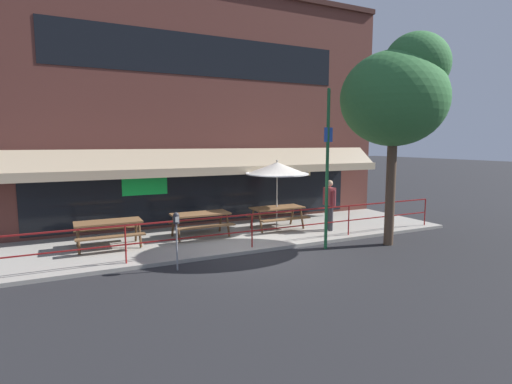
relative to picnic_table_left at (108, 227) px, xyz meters
name	(u,v)px	position (x,y,z in m)	size (l,w,h in m)	color
ground_plane	(257,253)	(3.66, -2.04, -0.71)	(120.00, 120.00, 0.00)	#232326
patio_deck	(229,236)	(3.66, -0.04, -0.66)	(15.00, 4.00, 0.10)	#9E998E
restaurant_building	(205,108)	(3.66, 2.18, 3.58)	(15.00, 1.60, 8.63)	brown
patio_railing	(252,223)	(3.66, -1.74, 0.09)	(13.84, 0.04, 0.97)	maroon
picnic_table_left	(108,227)	(0.00, 0.00, 0.00)	(1.80, 1.42, 0.76)	brown
picnic_table_centre	(200,218)	(2.75, 0.11, 0.00)	(1.80, 1.42, 0.76)	brown
picnic_table_right	(277,212)	(5.49, 0.07, 0.00)	(1.80, 1.42, 0.76)	brown
patio_umbrella_right	(277,169)	(5.49, 0.10, 1.47)	(2.14, 2.14, 2.38)	#B7B2A8
pedestrian_walking	(329,202)	(6.97, -0.89, 0.35)	(0.25, 0.62, 1.71)	#333338
parking_meter_near	(176,224)	(1.28, -2.53, 0.44)	(0.15, 0.16, 1.42)	gray
street_sign_pole	(327,168)	(5.67, -2.49, 1.63)	(0.28, 0.09, 4.56)	#1E6033
street_tree_curbside	(398,93)	(7.74, -3.00, 3.78)	(3.21, 2.89, 6.17)	brown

